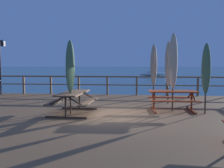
% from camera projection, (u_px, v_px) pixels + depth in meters
% --- Properties ---
extents(ground_plane, '(600.00, 600.00, 0.00)m').
position_uv_depth(ground_plane, '(109.00, 137.00, 9.33)').
color(ground_plane, '#2D5B6B').
extents(wooden_deck, '(15.55, 11.88, 0.84)m').
position_uv_depth(wooden_deck, '(109.00, 125.00, 9.30)').
color(wooden_deck, brown).
rests_on(wooden_deck, ground).
extents(railing_waterside_far, '(15.35, 0.10, 1.09)m').
position_uv_depth(railing_waterside_far, '(122.00, 82.00, 14.95)').
color(railing_waterside_far, brown).
rests_on(railing_waterside_far, wooden_deck).
extents(picnic_table_front_left, '(1.85, 1.49, 0.78)m').
position_uv_depth(picnic_table_front_left, '(173.00, 96.00, 9.85)').
color(picnic_table_front_left, '#993819').
rests_on(picnic_table_front_left, wooden_deck).
extents(picnic_table_back_left, '(1.43, 2.15, 0.78)m').
position_uv_depth(picnic_table_back_left, '(73.00, 98.00, 9.33)').
color(picnic_table_back_left, brown).
rests_on(picnic_table_back_left, wooden_deck).
extents(patio_umbrella_tall_mid_right, '(0.32, 0.32, 2.93)m').
position_uv_depth(patio_umbrella_tall_mid_right, '(173.00, 62.00, 9.69)').
color(patio_umbrella_tall_mid_right, '#4C3828').
rests_on(patio_umbrella_tall_mid_right, wooden_deck).
extents(patio_umbrella_tall_mid_left, '(0.32, 0.32, 2.62)m').
position_uv_depth(patio_umbrella_tall_mid_left, '(70.00, 67.00, 9.18)').
color(patio_umbrella_tall_mid_left, '#4C3828').
rests_on(patio_umbrella_tall_mid_left, wooden_deck).
extents(patio_umbrella_short_back, '(0.32, 0.32, 2.52)m').
position_uv_depth(patio_umbrella_short_back, '(206.00, 69.00, 9.22)').
color(patio_umbrella_short_back, '#4C3828').
rests_on(patio_umbrella_short_back, wooden_deck).
extents(patio_umbrella_tall_front, '(0.32, 0.32, 2.79)m').
position_uv_depth(patio_umbrella_tall_front, '(169.00, 64.00, 11.51)').
color(patio_umbrella_tall_front, '#4C3828').
rests_on(patio_umbrella_tall_front, wooden_deck).
extents(patio_umbrella_short_front, '(0.32, 0.32, 2.71)m').
position_uv_depth(patio_umbrella_short_front, '(154.00, 65.00, 12.32)').
color(patio_umbrella_short_front, '#4C3828').
rests_on(patio_umbrella_short_front, wooden_deck).
extents(lamp_post_hooked, '(0.55, 0.51, 3.20)m').
position_uv_depth(lamp_post_hooked, '(1.00, 58.00, 14.97)').
color(lamp_post_hooked, black).
rests_on(lamp_post_hooked, wooden_deck).
extents(sailboat_distant, '(6.19, 2.64, 7.72)m').
position_uv_depth(sailboat_distant, '(152.00, 74.00, 58.05)').
color(sailboat_distant, white).
rests_on(sailboat_distant, ground).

